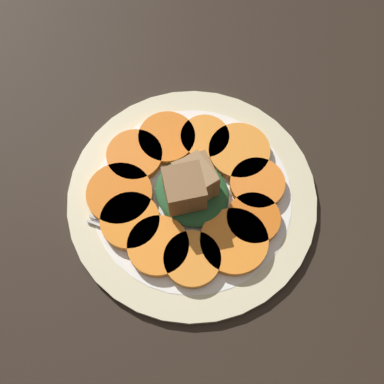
% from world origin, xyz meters
% --- Properties ---
extents(table_slab, '(1.20, 1.20, 0.02)m').
position_xyz_m(table_slab, '(0.00, 0.00, 0.01)').
color(table_slab, black).
rests_on(table_slab, ground).
extents(plate, '(0.31, 0.31, 0.01)m').
position_xyz_m(plate, '(0.00, 0.00, 0.03)').
color(plate, beige).
rests_on(plate, table_slab).
extents(carrot_slice_0, '(0.07, 0.07, 0.01)m').
position_xyz_m(carrot_slice_0, '(0.02, -0.07, 0.04)').
color(carrot_slice_0, orange).
rests_on(carrot_slice_0, plate).
extents(carrot_slice_1, '(0.07, 0.07, 0.01)m').
position_xyz_m(carrot_slice_1, '(0.06, -0.06, 0.04)').
color(carrot_slice_1, orange).
rests_on(carrot_slice_1, plate).
extents(carrot_slice_2, '(0.08, 0.08, 0.01)m').
position_xyz_m(carrot_slice_2, '(0.08, -0.01, 0.04)').
color(carrot_slice_2, orange).
rests_on(carrot_slice_2, plate).
extents(carrot_slice_3, '(0.06, 0.06, 0.01)m').
position_xyz_m(carrot_slice_3, '(0.07, 0.03, 0.04)').
color(carrot_slice_3, orange).
rests_on(carrot_slice_3, plate).
extents(carrot_slice_4, '(0.07, 0.07, 0.01)m').
position_xyz_m(carrot_slice_4, '(0.05, 0.07, 0.04)').
color(carrot_slice_4, orange).
rests_on(carrot_slice_4, plate).
extents(carrot_slice_5, '(0.08, 0.08, 0.01)m').
position_xyz_m(carrot_slice_5, '(-0.00, 0.08, 0.04)').
color(carrot_slice_5, orange).
rests_on(carrot_slice_5, plate).
extents(carrot_slice_6, '(0.06, 0.06, 0.01)m').
position_xyz_m(carrot_slice_6, '(-0.04, 0.07, 0.04)').
color(carrot_slice_6, orange).
rests_on(carrot_slice_6, plate).
extents(carrot_slice_7, '(0.07, 0.07, 0.01)m').
position_xyz_m(carrot_slice_7, '(-0.08, 0.03, 0.04)').
color(carrot_slice_7, orange).
rests_on(carrot_slice_7, plate).
extents(carrot_slice_8, '(0.07, 0.07, 0.01)m').
position_xyz_m(carrot_slice_8, '(-0.09, -0.02, 0.04)').
color(carrot_slice_8, orange).
rests_on(carrot_slice_8, plate).
extents(carrot_slice_9, '(0.08, 0.08, 0.01)m').
position_xyz_m(carrot_slice_9, '(-0.06, -0.06, 0.04)').
color(carrot_slice_9, orange).
rests_on(carrot_slice_9, plate).
extents(carrot_slice_10, '(0.07, 0.07, 0.01)m').
position_xyz_m(carrot_slice_10, '(-0.02, -0.08, 0.04)').
color(carrot_slice_10, orange).
rests_on(carrot_slice_10, plate).
extents(center_pile, '(0.09, 0.09, 0.06)m').
position_xyz_m(center_pile, '(-0.00, -0.00, 0.06)').
color(center_pile, '#235128').
rests_on(center_pile, plate).
extents(fork, '(0.18, 0.10, 0.00)m').
position_xyz_m(fork, '(0.02, -0.07, 0.03)').
color(fork, silver).
rests_on(fork, plate).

